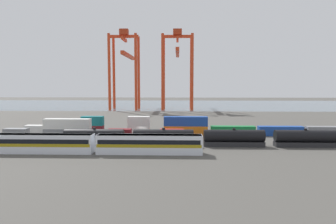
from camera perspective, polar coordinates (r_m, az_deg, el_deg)
ground_plane at (r=123.75m, az=-2.73°, el=-1.41°), size 420.00×420.00×0.00m
harbour_water at (r=216.66m, az=-0.74°, el=1.41°), size 400.00×110.00×0.01m
passenger_train at (r=64.86m, az=-13.38°, el=-5.61°), size 43.76×3.14×3.90m
freight_tank_row at (r=70.83m, az=5.70°, el=-4.77°), size 61.98×2.71×4.17m
shipping_container_0 at (r=89.95m, az=-26.36°, el=-3.57°), size 6.04×2.44×2.60m
shipping_container_1 at (r=84.36m, az=-18.16°, el=-3.84°), size 12.10×2.44×2.60m
shipping_container_2 at (r=84.01m, az=-18.20°, el=-2.09°), size 12.10×2.44×2.60m
shipping_container_3 at (r=80.72m, az=-9.00°, el=-4.04°), size 6.04×2.44×2.60m
shipping_container_4 at (r=79.29m, az=0.75°, el=-4.14°), size 6.04×2.44×2.60m
shipping_container_5 at (r=93.39m, az=-21.57°, el=-3.10°), size 12.10×2.44×2.60m
shipping_container_6 at (r=89.00m, az=-13.81°, el=-3.27°), size 6.04×2.44×2.60m
shipping_container_7 at (r=88.67m, az=-13.85°, el=-1.61°), size 6.04×2.44×2.60m
shipping_container_8 at (r=86.39m, az=-5.42°, el=-3.40°), size 6.04×2.44×2.60m
shipping_container_9 at (r=86.05m, az=-5.44°, el=-1.69°), size 6.04×2.44×2.60m
shipping_container_10 at (r=85.72m, az=3.29°, el=-3.45°), size 12.10×2.44×2.60m
shipping_container_11 at (r=85.37m, az=3.30°, el=-1.73°), size 12.10×2.44×2.60m
shipping_container_12 at (r=87.02m, az=11.94°, el=-3.43°), size 12.10×2.44×2.60m
shipping_container_13 at (r=90.22m, az=20.16°, el=-3.33°), size 12.10×2.44×2.60m
shipping_container_14 at (r=95.12m, az=27.67°, el=-3.18°), size 12.10×2.44×2.60m
gantry_crane_west at (r=180.05m, az=-7.92°, el=9.28°), size 16.17×42.00×44.85m
gantry_crane_central at (r=177.57m, az=1.77°, el=9.53°), size 17.61×42.27×44.69m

